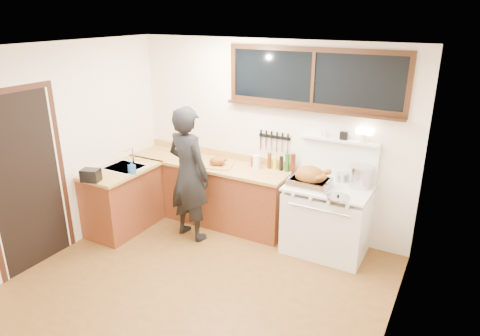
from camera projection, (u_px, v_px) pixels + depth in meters
The scene contains 20 objects.
ground_plane at pixel (200, 285), 4.87m from camera, with size 4.00×3.50×0.02m, color brown.
room_shell at pixel (195, 146), 4.29m from camera, with size 4.10×3.60×2.65m.
counter_back at pixel (209, 190), 6.26m from camera, with size 2.44×0.64×1.00m.
counter_left at pixel (123, 199), 5.99m from camera, with size 0.64×1.09×0.90m.
sink_unit at pixel (125, 171), 5.91m from camera, with size 0.50×0.45×0.37m.
vintage_stove at pixel (327, 217), 5.41m from camera, with size 1.02×0.74×1.60m.
back_window at pixel (313, 85), 5.29m from camera, with size 2.32×0.13×0.77m.
left_doorway at pixel (27, 181), 4.93m from camera, with size 0.02×1.04×2.17m.
knife_strip at pixel (274, 138), 5.79m from camera, with size 0.46×0.03×0.28m.
man at pixel (189, 174), 5.62m from camera, with size 0.73×0.55×1.82m.
soap_bottle at pixel (132, 167), 5.64m from camera, with size 0.10×0.10×0.18m.
toaster at pixel (91, 175), 5.39m from camera, with size 0.26×0.22×0.16m.
cutting_board at pixel (217, 163), 5.91m from camera, with size 0.48×0.41×0.14m.
roast_turkey at pixel (310, 178), 5.22m from camera, with size 0.53×0.37×0.26m.
stockpot at pixel (361, 176), 5.20m from camera, with size 0.33×0.33×0.27m.
saucepan at pixel (341, 178), 5.38m from camera, with size 0.15×0.27×0.11m.
pot_lid at pixel (338, 197), 4.92m from camera, with size 0.35×0.35×0.04m.
coffee_tin at pixel (255, 162), 5.91m from camera, with size 0.11×0.09×0.14m.
pitcher at pixel (256, 162), 5.82m from camera, with size 0.10×0.10×0.19m.
bottle_cluster at pixel (283, 163), 5.73m from camera, with size 0.40×0.07×0.26m.
Camera 1 is at (2.37, -3.38, 2.93)m, focal length 32.00 mm.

